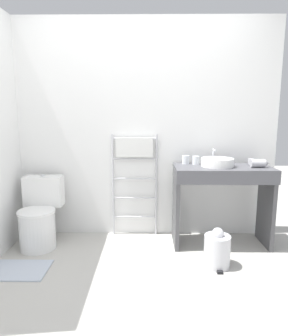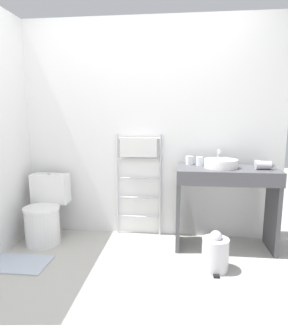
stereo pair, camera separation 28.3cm
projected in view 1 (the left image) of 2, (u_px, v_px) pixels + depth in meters
ground_plane at (138, 309)px, 2.11m from camera, size 12.00×12.00×0.00m
wall_back at (142, 130)px, 3.31m from camera, size 2.94×0.12×2.36m
toilet at (40, 217)px, 3.09m from camera, size 0.40×0.52×0.71m
towel_radiator at (134, 163)px, 3.27m from camera, size 0.51×0.06×1.14m
vanity_counter at (222, 192)px, 3.06m from camera, size 0.98×0.48×0.83m
sink_basin at (217, 162)px, 3.03m from camera, size 0.33×0.33×0.08m
faucet at (214, 154)px, 3.19m from camera, size 0.02×0.10×0.16m
cup_near_wall at (186, 160)px, 3.18m from camera, size 0.08×0.08×0.09m
cup_near_edge at (196, 160)px, 3.14m from camera, size 0.07×0.07×0.09m
hair_dryer at (258, 163)px, 2.99m from camera, size 0.19×0.17×0.08m
trash_bin at (217, 250)px, 2.68m from camera, size 0.23×0.27×0.36m
bath_mat at (16, 270)px, 2.62m from camera, size 0.56×0.36×0.01m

